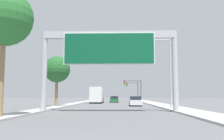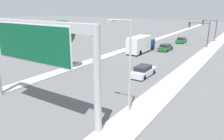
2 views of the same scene
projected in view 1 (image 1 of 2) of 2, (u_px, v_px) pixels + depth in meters
name	position (u px, v px, depth m)	size (l,w,h in m)	color
sidewalk_right	(144.00, 101.00, 65.71)	(3.00, 120.00, 0.15)	#AFAFAF
median_strip_left	(88.00, 101.00, 66.07)	(2.00, 120.00, 0.15)	#AFAFAF
sign_gantry	(109.00, 50.00, 24.60)	(13.45, 0.73, 7.97)	#B2B2B7
car_mid_right	(135.00, 101.00, 38.17)	(1.79, 4.74, 1.47)	silver
car_mid_center	(114.00, 100.00, 56.30)	(1.90, 4.25, 1.39)	#1E662D
car_near_center	(115.00, 99.00, 67.71)	(1.76, 4.22, 1.41)	#1E662D
truck_box_primary	(97.00, 95.00, 51.88)	(2.38, 8.71, 3.27)	navy
traffic_light_near_intersection	(135.00, 86.00, 64.16)	(4.68, 0.32, 5.69)	#3D3D3F
traffic_light_mid_block	(134.00, 88.00, 74.09)	(3.69, 0.32, 5.66)	#3D3D3F
palm_tree_foreground	(4.00, 18.00, 18.00)	(4.13, 4.13, 9.27)	#8C704C
palm_tree_background	(57.00, 70.00, 35.68)	(3.76, 3.76, 7.20)	#8C704C
street_lamp_right	(168.00, 67.00, 28.47)	(2.43, 0.28, 8.13)	#B2B2B7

